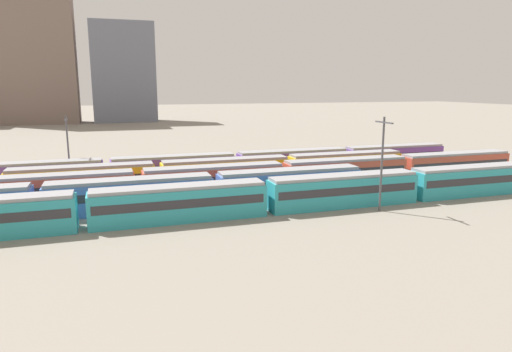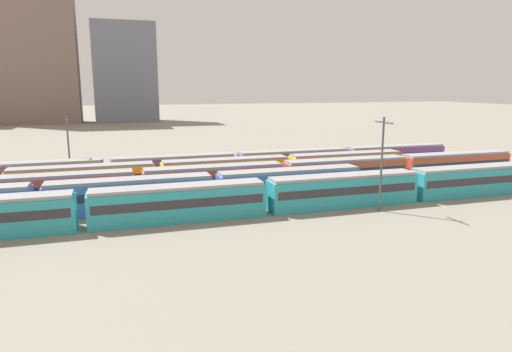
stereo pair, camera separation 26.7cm
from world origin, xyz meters
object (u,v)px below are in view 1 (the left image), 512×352
train_track_4 (236,164)px  train_track_0 (266,196)px  train_track_3 (226,171)px  catenary_pole_1 (68,146)px  train_track_2 (283,175)px  train_track_1 (131,195)px  catenary_pole_0 (382,160)px

train_track_4 → train_track_0: bearing=-96.3°
train_track_0 → train_track_3: size_ratio=1.34×
train_track_0 → catenary_pole_1: (-21.65, 23.86, 3.46)m
train_track_3 → catenary_pole_1: 22.87m
train_track_0 → train_track_3: bearing=92.2°
train_track_2 → catenary_pole_1: catenary_pole_1 is taller
train_track_1 → catenary_pole_0: size_ratio=5.33×
train_track_0 → train_track_2: 12.01m
catenary_pole_1 → train_track_0: bearing=-47.8°
train_track_3 → catenary_pole_0: catenary_pole_0 is taller
train_track_1 → train_track_4: (16.33, 15.60, 0.00)m
train_track_0 → catenary_pole_1: 32.40m
train_track_0 → catenary_pole_0: bearing=-14.4°
train_track_3 → train_track_1: bearing=-142.2°
train_track_0 → train_track_1: bearing=159.6°
catenary_pole_1 → catenary_pole_0: bearing=-38.5°
catenary_pole_1 → train_track_1: bearing=-67.8°
train_track_4 → catenary_pole_0: 26.23m
train_track_3 → catenary_pole_0: bearing=-55.5°
train_track_2 → catenary_pole_0: size_ratio=7.14×
train_track_0 → catenary_pole_0: catenary_pole_0 is taller
train_track_4 → catenary_pole_0: bearing=-67.4°
train_track_0 → catenary_pole_0: size_ratio=7.14×
train_track_0 → catenary_pole_0: (12.29, -3.15, 3.88)m
train_track_4 → catenary_pole_1: size_ratio=7.75×
train_track_4 → catenary_pole_1: catenary_pole_1 is taller
train_track_2 → train_track_4: bearing=109.5°
catenary_pole_0 → catenary_pole_1: 43.37m
catenary_pole_1 → train_track_3: bearing=-21.4°
train_track_3 → catenary_pole_1: size_ratio=5.79×
train_track_3 → train_track_2: bearing=-38.2°
train_track_0 → train_track_4: (2.31, 20.80, 0.00)m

